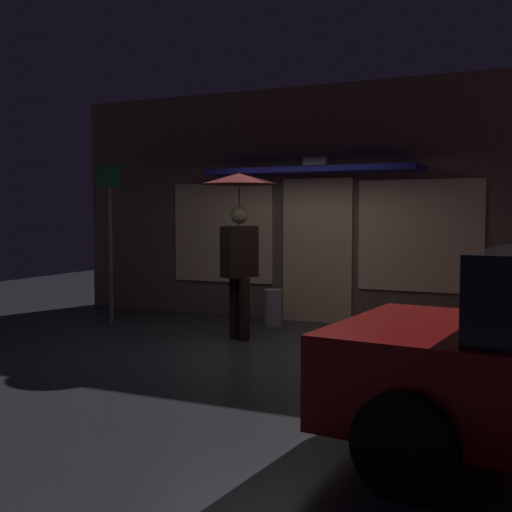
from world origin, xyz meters
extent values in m
plane|color=#2D2D33|center=(0.00, 0.00, 0.00)|extent=(18.00, 18.00, 0.00)
cube|color=brown|center=(0.00, 2.35, 1.80)|extent=(8.52, 0.30, 3.61)
cube|color=#F9D199|center=(0.00, 2.18, 1.10)|extent=(1.10, 0.04, 2.20)
cube|color=#F9D199|center=(-1.63, 2.18, 1.35)|extent=(1.77, 0.04, 1.60)
cube|color=#F9D199|center=(1.54, 2.18, 1.35)|extent=(1.77, 0.04, 1.60)
cube|color=white|center=(0.00, 2.10, 2.45)|extent=(0.36, 0.16, 0.12)
cube|color=navy|center=(0.00, 1.85, 2.30)|extent=(3.20, 0.70, 0.08)
cylinder|color=black|center=(-0.39, 0.42, 0.41)|extent=(0.15, 0.15, 0.83)
cylinder|color=black|center=(-0.57, 0.50, 0.41)|extent=(0.15, 0.15, 0.83)
cube|color=black|center=(-0.48, 0.46, 1.17)|extent=(0.42, 0.52, 0.67)
cube|color=silver|center=(-0.60, 0.40, 1.17)|extent=(0.08, 0.13, 0.54)
cube|color=#721966|center=(-0.60, 0.40, 1.15)|extent=(0.04, 0.06, 0.43)
sphere|color=tan|center=(-0.48, 0.46, 1.65)|extent=(0.23, 0.23, 0.23)
cylinder|color=slate|center=(-0.48, 0.46, 1.70)|extent=(0.02, 0.02, 0.99)
cone|color=#4C0C0C|center=(-0.48, 0.46, 2.12)|extent=(1.02, 1.02, 0.14)
cylinder|color=black|center=(2.67, -1.72, 0.32)|extent=(0.66, 0.29, 0.64)
cylinder|color=black|center=(2.49, -3.40, 0.32)|extent=(0.66, 0.29, 0.64)
cylinder|color=#595B60|center=(-2.86, 0.84, 1.24)|extent=(0.07, 0.07, 2.48)
cube|color=#198C33|center=(-2.86, 0.82, 2.23)|extent=(0.40, 0.02, 0.30)
cylinder|color=#9E998E|center=(-0.48, 1.60, 0.27)|extent=(0.28, 0.28, 0.54)
camera|label=1|loc=(3.22, -7.11, 1.67)|focal=45.13mm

